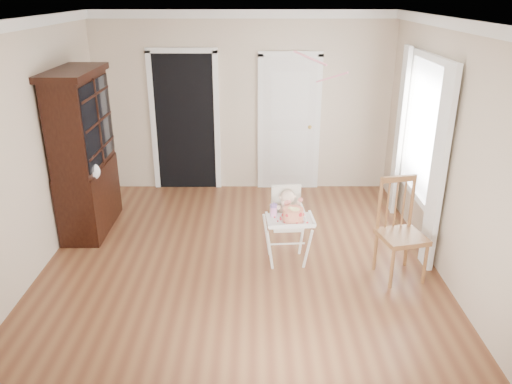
{
  "coord_description": "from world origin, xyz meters",
  "views": [
    {
      "loc": [
        0.18,
        -5.03,
        2.96
      ],
      "look_at": [
        0.19,
        0.0,
        0.92
      ],
      "focal_mm": 35.0,
      "sensor_mm": 36.0,
      "label": 1
    }
  ],
  "objects_px": {
    "high_chair": "(287,217)",
    "dining_chair": "(401,233)",
    "sippy_cup": "(274,210)",
    "cake": "(293,214)",
    "china_cabinet": "(84,153)"
  },
  "relations": [
    {
      "from": "high_chair",
      "to": "dining_chair",
      "type": "xyz_separation_m",
      "value": [
        1.21,
        -0.29,
        -0.05
      ]
    },
    {
      "from": "high_chair",
      "to": "dining_chair",
      "type": "bearing_deg",
      "value": -17.57
    },
    {
      "from": "sippy_cup",
      "to": "high_chair",
      "type": "bearing_deg",
      "value": 37.54
    },
    {
      "from": "china_cabinet",
      "to": "high_chair",
      "type": "bearing_deg",
      "value": -19.54
    },
    {
      "from": "sippy_cup",
      "to": "china_cabinet",
      "type": "distance_m",
      "value": 2.6
    },
    {
      "from": "cake",
      "to": "dining_chair",
      "type": "height_order",
      "value": "dining_chair"
    },
    {
      "from": "cake",
      "to": "dining_chair",
      "type": "distance_m",
      "value": 1.18
    },
    {
      "from": "high_chair",
      "to": "dining_chair",
      "type": "relative_size",
      "value": 0.82
    },
    {
      "from": "china_cabinet",
      "to": "dining_chair",
      "type": "xyz_separation_m",
      "value": [
        3.74,
        -1.19,
        -0.53
      ]
    },
    {
      "from": "cake",
      "to": "dining_chair",
      "type": "bearing_deg",
      "value": -3.76
    },
    {
      "from": "high_chair",
      "to": "china_cabinet",
      "type": "relative_size",
      "value": 0.44
    },
    {
      "from": "high_chair",
      "to": "china_cabinet",
      "type": "xyz_separation_m",
      "value": [
        -2.53,
        0.9,
        0.48
      ]
    },
    {
      "from": "china_cabinet",
      "to": "dining_chair",
      "type": "relative_size",
      "value": 1.87
    },
    {
      "from": "cake",
      "to": "china_cabinet",
      "type": "xyz_separation_m",
      "value": [
        -2.58,
        1.11,
        0.34
      ]
    },
    {
      "from": "sippy_cup",
      "to": "cake",
      "type": "bearing_deg",
      "value": -23.96
    }
  ]
}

